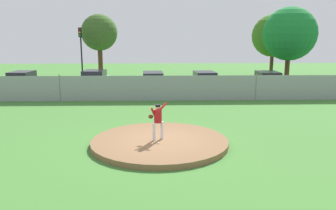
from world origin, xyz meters
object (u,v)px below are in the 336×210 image
Objects in this scene: parked_car_red at (267,81)px; traffic_cone_orange at (174,86)px; baseball at (158,143)px; pitcher_youth at (158,118)px; parked_car_white at (95,81)px; parked_car_silver at (153,82)px; parked_car_burgundy at (22,82)px; parked_car_navy at (205,82)px; traffic_light_near at (81,46)px.

parked_car_red is 8.09m from traffic_cone_orange.
pitcher_youth is at bearing 91.87° from baseball.
pitcher_youth is 2.87× the size of traffic_cone_orange.
parked_car_white reaches higher than traffic_cone_orange.
parked_car_silver is 2.46m from traffic_cone_orange.
parked_car_burgundy is at bearing -173.41° from traffic_cone_orange.
parked_car_navy is 12.65m from traffic_light_near.
parked_car_navy is at bearing -3.21° from parked_car_silver.
pitcher_youth is 0.33× the size of parked_car_silver.
baseball is 0.02× the size of parked_car_white.
parked_car_navy is 4.35m from parked_car_silver.
baseball is 0.13× the size of traffic_cone_orange.
pitcher_youth reaches higher than parked_car_burgundy.
parked_car_white is at bearing -170.36° from traffic_cone_orange.
baseball is at bearing -69.44° from traffic_light_near.
parked_car_burgundy is 6.74m from traffic_light_near.
parked_car_white is at bearing 109.36° from baseball.
traffic_cone_orange is at bearing 84.98° from baseball.
baseball is 0.02× the size of parked_car_silver.
baseball is 17.90m from parked_car_red.
traffic_cone_orange is at bearing 6.59° from parked_car_burgundy.
parked_car_burgundy is (-11.27, 14.38, -0.34)m from pitcher_youth.
parked_car_silver is (-4.34, 0.24, -0.01)m from parked_car_navy.
parked_car_white reaches higher than parked_car_silver.
parked_car_red is (5.51, 0.54, -0.02)m from parked_car_navy.
pitcher_youth is 17.41m from parked_car_red.
parked_car_navy is 15.21m from parked_car_burgundy.
parked_car_silver is at bearing -140.87° from traffic_cone_orange.
parked_car_navy is at bearing -35.44° from traffic_cone_orange.
parked_car_navy is (3.94, 14.08, -0.35)m from pitcher_youth.
parked_car_silver is (-0.42, 14.91, 0.52)m from baseball.
parked_car_silver is 8.60× the size of traffic_cone_orange.
traffic_light_near is (-7.34, 19.05, 2.51)m from pitcher_youth.
parked_car_navy is 0.95× the size of parked_car_red.
pitcher_youth is 18.27m from parked_car_burgundy.
traffic_cone_orange is (12.74, 1.47, -0.55)m from parked_car_burgundy.
parked_car_burgundy is (-20.72, -0.25, 0.03)m from parked_car_red.
parked_car_white is 4.95m from parked_car_silver.
parked_car_silver is 1.13× the size of parked_car_burgundy.
parked_car_silver reaches higher than traffic_cone_orange.
baseball is 0.01× the size of traffic_light_near.
parked_car_silver is at bearing 176.79° from parked_car_navy.
pitcher_youth reaches higher than parked_car_navy.
traffic_light_near is at bearing 111.08° from pitcher_youth.
parked_car_white is at bearing 3.04° from parked_car_burgundy.
traffic_light_near is at bearing 165.24° from parked_car_red.
pitcher_youth reaches higher than traffic_cone_orange.
pitcher_youth reaches higher than parked_car_silver.
pitcher_youth reaches higher than parked_car_red.
traffic_cone_orange is 9.96m from traffic_light_near.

